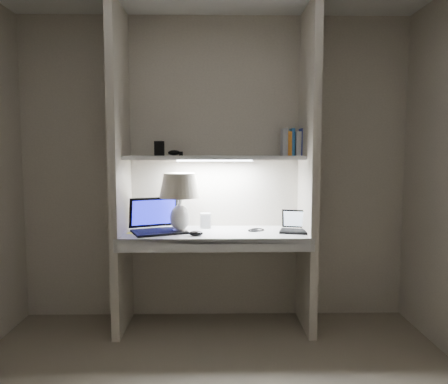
{
  "coord_description": "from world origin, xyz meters",
  "views": [
    {
      "loc": [
        0.02,
        -2.15,
        1.4
      ],
      "look_at": [
        0.07,
        1.05,
        1.1
      ],
      "focal_mm": 35.0,
      "sensor_mm": 36.0,
      "label": 1
    }
  ],
  "objects_px": {
    "speaker": "(206,221)",
    "book_row": "(294,143)",
    "laptop_netbook": "(297,227)",
    "table_lamp": "(180,193)",
    "laptop_main": "(157,224)"
  },
  "relations": [
    {
      "from": "speaker",
      "to": "table_lamp",
      "type": "bearing_deg",
      "value": -137.16
    },
    {
      "from": "laptop_netbook",
      "to": "speaker",
      "type": "height_order",
      "value": "laptop_netbook"
    },
    {
      "from": "laptop_netbook",
      "to": "book_row",
      "type": "height_order",
      "value": "book_row"
    },
    {
      "from": "speaker",
      "to": "book_row",
      "type": "xyz_separation_m",
      "value": [
        0.72,
        -0.0,
        0.64
      ]
    },
    {
      "from": "table_lamp",
      "to": "speaker",
      "type": "relative_size",
      "value": 3.73
    },
    {
      "from": "table_lamp",
      "to": "book_row",
      "type": "relative_size",
      "value": 2.11
    },
    {
      "from": "speaker",
      "to": "book_row",
      "type": "relative_size",
      "value": 0.57
    },
    {
      "from": "laptop_main",
      "to": "speaker",
      "type": "xyz_separation_m",
      "value": [
        0.38,
        0.15,
        0.0
      ]
    },
    {
      "from": "laptop_netbook",
      "to": "laptop_main",
      "type": "bearing_deg",
      "value": -166.37
    },
    {
      "from": "book_row",
      "to": "laptop_netbook",
      "type": "bearing_deg",
      "value": -88.32
    },
    {
      "from": "laptop_netbook",
      "to": "book_row",
      "type": "relative_size",
      "value": 1.4
    },
    {
      "from": "laptop_main",
      "to": "speaker",
      "type": "relative_size",
      "value": 4.0
    },
    {
      "from": "speaker",
      "to": "laptop_main",
      "type": "bearing_deg",
      "value": -158.47
    },
    {
      "from": "laptop_netbook",
      "to": "book_row",
      "type": "xyz_separation_m",
      "value": [
        -0.01,
        0.18,
        0.66
      ]
    },
    {
      "from": "table_lamp",
      "to": "speaker",
      "type": "distance_m",
      "value": 0.37
    }
  ]
}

